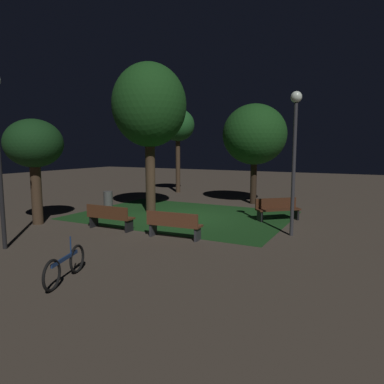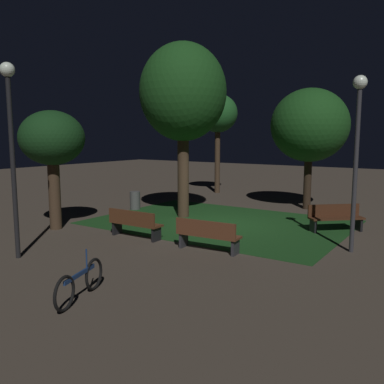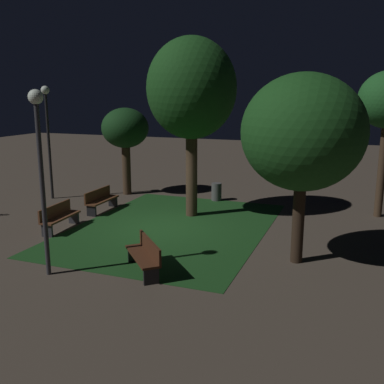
{
  "view_description": "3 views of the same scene",
  "coord_description": "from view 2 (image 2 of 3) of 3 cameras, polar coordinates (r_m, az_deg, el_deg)",
  "views": [
    {
      "loc": [
        6.84,
        -12.47,
        2.89
      ],
      "look_at": [
        0.23,
        0.25,
        1.07
      ],
      "focal_mm": 32.38,
      "sensor_mm": 36.0,
      "label": 1
    },
    {
      "loc": [
        6.99,
        -12.31,
        3.12
      ],
      "look_at": [
        -0.74,
        -0.8,
        1.22
      ],
      "focal_mm": 38.06,
      "sensor_mm": 36.0,
      "label": 2
    },
    {
      "loc": [
        13.24,
        6.27,
        4.57
      ],
      "look_at": [
        -1.02,
        0.86,
        1.16
      ],
      "focal_mm": 41.11,
      "sensor_mm": 36.0,
      "label": 3
    }
  ],
  "objects": [
    {
      "name": "ground_plane",
      "position": [
        14.49,
        4.2,
        -4.64
      ],
      "size": [
        60.0,
        60.0,
        0.0
      ],
      "primitive_type": "plane",
      "color": "#473D33"
    },
    {
      "name": "grass_lawn",
      "position": [
        14.97,
        3.92,
        -4.22
      ],
      "size": [
        8.85,
        6.41,
        0.01
      ],
      "primitive_type": "cube",
      "color": "#194219",
      "rests_on": "ground"
    },
    {
      "name": "bench_lawn_edge",
      "position": [
        12.66,
        -8.1,
        -4.3
      ],
      "size": [
        1.8,
        0.5,
        0.88
      ],
      "color": "#512D19",
      "rests_on": "ground"
    },
    {
      "name": "bench_by_lamp",
      "position": [
        11.1,
        2.16,
        -5.94
      ],
      "size": [
        1.83,
        0.59,
        0.88
      ],
      "color": "brown",
      "rests_on": "ground"
    },
    {
      "name": "bench_corner",
      "position": [
        14.27,
        19.45,
        -3.3
      ],
      "size": [
        1.65,
        1.57,
        0.88
      ],
      "color": "#422314",
      "rests_on": "ground"
    },
    {
      "name": "tree_back_right",
      "position": [
        22.59,
        3.63,
        10.75
      ],
      "size": [
        2.15,
        2.15,
        5.41
      ],
      "color": "#423021",
      "rests_on": "ground"
    },
    {
      "name": "tree_back_left",
      "position": [
        14.3,
        -19.01,
        6.85
      ],
      "size": [
        2.13,
        2.13,
        3.97
      ],
      "color": "#423021",
      "rests_on": "ground"
    },
    {
      "name": "tree_near_wall",
      "position": [
        18.09,
        16.16,
        8.92
      ],
      "size": [
        3.26,
        3.26,
        5.13
      ],
      "color": "#2D2116",
      "rests_on": "ground"
    },
    {
      "name": "tree_lawn_side",
      "position": [
        15.71,
        -1.28,
        13.63
      ],
      "size": [
        3.28,
        3.28,
        6.6
      ],
      "color": "#423021",
      "rests_on": "ground"
    },
    {
      "name": "lamp_post_plaza_east",
      "position": [
        11.15,
        -24.06,
        8.07
      ],
      "size": [
        0.36,
        0.36,
        4.91
      ],
      "color": "black",
      "rests_on": "ground"
    },
    {
      "name": "lamp_post_path_center",
      "position": [
        11.58,
        22.16,
        7.48
      ],
      "size": [
        0.36,
        0.36,
        4.68
      ],
      "color": "#333338",
      "rests_on": "ground"
    },
    {
      "name": "trash_bin",
      "position": [
        17.62,
        -7.99,
        -1.19
      ],
      "size": [
        0.44,
        0.44,
        0.78
      ],
      "primitive_type": "cylinder",
      "color": "#4C4C4C",
      "rests_on": "ground"
    },
    {
      "name": "bicycle",
      "position": [
        8.25,
        -15.4,
        -12.12
      ],
      "size": [
        0.62,
        1.66,
        0.93
      ],
      "color": "black",
      "rests_on": "ground"
    }
  ]
}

